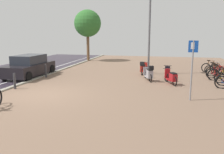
{
  "coord_description": "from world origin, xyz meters",
  "views": [
    {
      "loc": [
        5.71,
        -9.95,
        2.95
      ],
      "look_at": [
        3.46,
        -0.18,
        1.05
      ],
      "focal_mm": 37.83,
      "sensor_mm": 36.0,
      "label": 1
    }
  ],
  "objects": [
    {
      "name": "parked_car_near",
      "position": [
        -3.27,
        4.18,
        0.68
      ],
      "size": [
        1.87,
        4.09,
        1.47
      ],
      "color": "black",
      "rests_on": "ground"
    },
    {
      "name": "scooter_extra",
      "position": [
        5.82,
        5.32,
        0.39
      ],
      "size": [
        0.52,
        1.74,
        0.82
      ],
      "color": "black",
      "rests_on": "ground"
    },
    {
      "name": "bollard_near",
      "position": [
        -2.05,
        0.77,
        0.42
      ],
      "size": [
        0.12,
        0.12,
        0.85
      ],
      "color": "#38383D",
      "rests_on": "ground"
    },
    {
      "name": "scooter_near",
      "position": [
        4.71,
        4.56,
        0.46
      ],
      "size": [
        0.84,
        1.75,
        1.02
      ],
      "color": "black",
      "rests_on": "ground"
    },
    {
      "name": "bicycle_rack_05",
      "position": [
        9.05,
        7.06,
        0.34
      ],
      "size": [
        1.32,
        0.47,
        0.98
      ],
      "color": "black",
      "rests_on": "ground"
    },
    {
      "name": "bicycle_rack_07",
      "position": [
        8.96,
        8.58,
        0.35
      ],
      "size": [
        1.27,
        0.67,
        1.01
      ],
      "color": "black",
      "rests_on": "ground"
    },
    {
      "name": "ground",
      "position": [
        1.43,
        0.0,
        -0.02
      ],
      "size": [
        21.0,
        40.0,
        0.13
      ],
      "color": "#332A37"
    },
    {
      "name": "lamp_post",
      "position": [
        4.49,
        6.97,
        3.24
      ],
      "size": [
        0.2,
        0.52,
        5.84
      ],
      "color": "slate",
      "rests_on": "ground"
    },
    {
      "name": "scooter_far",
      "position": [
        6.06,
        3.85,
        0.4
      ],
      "size": [
        0.83,
        1.66,
        0.87
      ],
      "color": "black",
      "rests_on": "ground"
    },
    {
      "name": "bicycle_rack_04",
      "position": [
        8.94,
        6.3,
        0.34
      ],
      "size": [
        1.31,
        0.48,
        0.97
      ],
      "color": "black",
      "rests_on": "ground"
    },
    {
      "name": "parking_sign",
      "position": [
        6.82,
        0.62,
        1.61
      ],
      "size": [
        0.4,
        0.07,
        2.62
      ],
      "color": "gray",
      "rests_on": "ground"
    },
    {
      "name": "bollard_far",
      "position": [
        -2.05,
        4.13,
        0.44
      ],
      "size": [
        0.12,
        0.12,
        0.87
      ],
      "color": "#38383D",
      "rests_on": "ground"
    },
    {
      "name": "scooter_mid",
      "position": [
        4.16,
        6.81,
        0.44
      ],
      "size": [
        0.54,
        1.75,
        0.97
      ],
      "color": "black",
      "rests_on": "ground"
    },
    {
      "name": "bicycle_rack_06",
      "position": [
        9.08,
        7.82,
        0.33
      ],
      "size": [
        1.31,
        0.47,
        0.95
      ],
      "color": "black",
      "rests_on": "ground"
    },
    {
      "name": "street_tree",
      "position": [
        -2.34,
        13.75,
        3.86
      ],
      "size": [
        2.78,
        2.78,
        5.27
      ],
      "color": "brown",
      "rests_on": "ground"
    },
    {
      "name": "bicycle_rack_03",
      "position": [
        8.99,
        5.53,
        0.36
      ],
      "size": [
        1.45,
        0.48,
        1.03
      ],
      "color": "black",
      "rests_on": "ground"
    }
  ]
}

